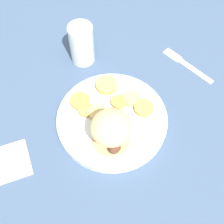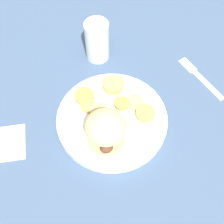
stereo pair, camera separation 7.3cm
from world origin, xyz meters
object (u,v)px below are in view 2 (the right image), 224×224
Objects in this scene: dinner_plate at (112,119)px; sandwich at (106,130)px; drinking_glass at (97,41)px; fork at (201,78)px.

dinner_plate is 2.91× the size of sandwich.
drinking_glass is (-0.22, 0.01, 0.05)m from dinner_plate.
dinner_plate is 0.22m from drinking_glass.
drinking_glass is (-0.27, 0.04, -0.01)m from sandwich.
drinking_glass is at bearing 171.12° from sandwich.
fork is at bearing 105.36° from dinner_plate.
fork is at bearing 113.46° from sandwich.
sandwich is 0.28m from drinking_glass.
sandwich is at bearing -27.11° from dinner_plate.
drinking_glass is at bearing -120.18° from fork.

